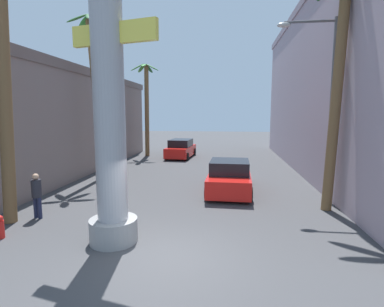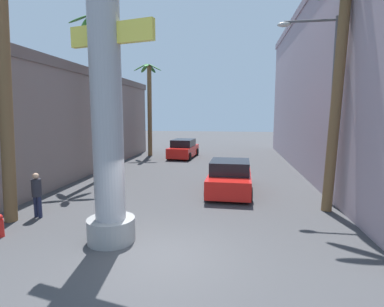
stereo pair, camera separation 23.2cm
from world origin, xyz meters
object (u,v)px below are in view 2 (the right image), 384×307
object	(u,v)px
street_lamp	(324,94)
car_far	(183,149)
pedestrian_curb_left	(37,192)
palm_tree_near_left	(3,59)
neon_sign_pole	(105,70)
car_lead	(230,177)
fire_hydrant	(0,226)
palm_tree_near_right	(337,64)
palm_tree_mid_left	(96,82)
palm_tree_far_left	(149,102)

from	to	relation	value
street_lamp	car_far	world-z (taller)	street_lamp
street_lamp	pedestrian_curb_left	bearing A→B (deg)	-161.60
street_lamp	palm_tree_near_left	world-z (taller)	palm_tree_near_left
neon_sign_pole	palm_tree_near_left	distance (m)	4.31
car_lead	neon_sign_pole	bearing A→B (deg)	-118.49
palm_tree_near_left	fire_hydrant	size ratio (longest dim) A/B	13.38
neon_sign_pole	street_lamp	xyz separation A→B (m)	(7.20, 5.13, -0.40)
neon_sign_pole	fire_hydrant	xyz separation A→B (m)	(-3.51, -0.20, -4.60)
neon_sign_pole	fire_hydrant	size ratio (longest dim) A/B	15.68
street_lamp	car_lead	bearing A→B (deg)	163.61
car_lead	fire_hydrant	size ratio (longest dim) A/B	6.72
neon_sign_pole	car_far	bearing A→B (deg)	92.49
pedestrian_curb_left	fire_hydrant	xyz separation A→B (m)	(-0.02, -1.77, -0.60)
neon_sign_pole	palm_tree_near_right	distance (m)	8.36
car_far	palm_tree_near_left	bearing A→B (deg)	-102.05
car_lead	palm_tree_mid_left	bearing A→B (deg)	165.32
street_lamp	palm_tree_near_right	world-z (taller)	palm_tree_near_right
car_lead	palm_tree_near_right	world-z (taller)	palm_tree_near_right
palm_tree_near_left	palm_tree_mid_left	bearing A→B (deg)	90.85
car_far	palm_tree_near_left	world-z (taller)	palm_tree_near_left
palm_tree_mid_left	pedestrian_curb_left	size ratio (longest dim) A/B	5.53
neon_sign_pole	car_lead	distance (m)	8.29
palm_tree_near_left	palm_tree_near_right	world-z (taller)	palm_tree_near_left
fire_hydrant	car_far	bearing A→B (deg)	80.81
palm_tree_far_left	palm_tree_mid_left	world-z (taller)	palm_tree_mid_left
palm_tree_mid_left	fire_hydrant	xyz separation A→B (m)	(0.69, -8.44, -5.17)
street_lamp	car_lead	distance (m)	5.54
palm_tree_near_right	pedestrian_curb_left	world-z (taller)	palm_tree_near_right
neon_sign_pole	pedestrian_curb_left	bearing A→B (deg)	155.76
car_lead	palm_tree_far_left	size ratio (longest dim) A/B	0.60
car_far	pedestrian_curb_left	world-z (taller)	pedestrian_curb_left
car_lead	fire_hydrant	distance (m)	9.45
palm_tree_far_left	palm_tree_mid_left	xyz separation A→B (m)	(-0.31, -9.49, 0.82)
palm_tree_far_left	palm_tree_near_right	xyz separation A→B (m)	(11.19, -13.70, 0.90)
car_far	palm_tree_far_left	size ratio (longest dim) A/B	0.55
car_lead	palm_tree_mid_left	xyz separation A→B (m)	(-7.59, 1.99, 4.82)
neon_sign_pole	palm_tree_near_right	xyz separation A→B (m)	(7.29, 4.03, 0.64)
car_far	palm_tree_far_left	bearing A→B (deg)	165.89
palm_tree_near_left	fire_hydrant	xyz separation A→B (m)	(0.59, -1.40, -5.21)
car_lead	pedestrian_curb_left	size ratio (longest dim) A/B	2.94
palm_tree_near_left	fire_hydrant	distance (m)	5.43
palm_tree_near_left	palm_tree_near_right	distance (m)	11.74
palm_tree_near_left	palm_tree_far_left	bearing A→B (deg)	89.30
car_lead	palm_tree_mid_left	distance (m)	9.21
palm_tree_near_right	pedestrian_curb_left	xyz separation A→B (m)	(-10.78, -2.46, -4.65)
palm_tree_far_left	palm_tree_mid_left	distance (m)	9.53
car_lead	palm_tree_far_left	world-z (taller)	palm_tree_far_left
car_far	palm_tree_near_right	size ratio (longest dim) A/B	0.48
neon_sign_pole	palm_tree_far_left	world-z (taller)	neon_sign_pole
car_far	palm_tree_near_left	xyz separation A→B (m)	(-3.36, -15.74, 4.83)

